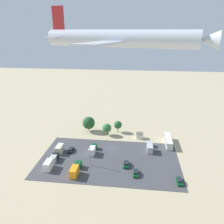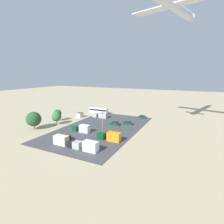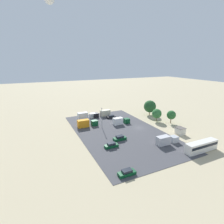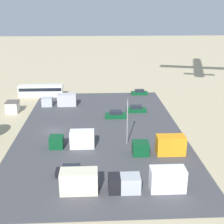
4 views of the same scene
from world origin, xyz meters
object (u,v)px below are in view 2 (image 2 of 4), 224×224
object	(u,v)px
parked_truck_2	(82,129)
parked_truck_4	(87,146)
shed_building	(80,115)
parked_car_2	(142,117)
parked_car_3	(128,123)
parked_car_1	(67,138)
airplane	(173,5)
parked_truck_0	(110,136)
parked_car_0	(115,124)
parked_truck_1	(101,115)
bus	(99,110)
parked_truck_3	(65,141)

from	to	relation	value
parked_truck_2	parked_truck_4	xyz separation A→B (m)	(14.09, 11.88, 0.10)
shed_building	parked_car_2	distance (m)	34.28
parked_car_3	parked_car_1	bearing A→B (deg)	-25.00
airplane	parked_car_2	bearing A→B (deg)	143.89
parked_truck_0	parked_truck_2	distance (m)	15.12
parked_car_0	parked_car_2	xyz separation A→B (m)	(-18.53, 7.76, -0.09)
parked_car_3	parked_truck_1	world-z (taller)	parked_truck_1
parked_car_0	parked_truck_2	bearing A→B (deg)	-28.71
parked_truck_0	parked_car_3	bearing A→B (deg)	4.35
bus	parked_truck_3	size ratio (longest dim) A/B	1.29
parked_car_1	parked_truck_0	distance (m)	15.94
bus	parked_car_0	bearing A→B (deg)	46.97
bus	airplane	size ratio (longest dim) A/B	0.33
parked_car_3	parked_truck_2	xyz separation A→B (m)	(18.39, -13.08, 0.72)
parked_car_3	parked_truck_1	distance (m)	18.85
parked_truck_2	airplane	world-z (taller)	airplane
airplane	parked_truck_4	bearing A→B (deg)	-107.64
parked_car_0	parked_truck_1	xyz separation A→B (m)	(-9.44, -12.90, 0.67)
parked_truck_3	airplane	bearing A→B (deg)	135.45
shed_building	parked_car_3	size ratio (longest dim) A/B	0.72
parked_car_1	parked_car_3	size ratio (longest dim) A/B	1.00
parked_truck_3	airplane	xyz separation A→B (m)	(-28.16, 27.72, 45.68)
parked_car_3	parked_car_0	bearing A→B (deg)	-53.67
parked_truck_2	airplane	size ratio (longest dim) A/B	0.22
parked_car_1	parked_car_2	world-z (taller)	parked_car_1
parked_truck_2	parked_car_0	bearing A→B (deg)	-28.71
parked_car_2	parked_truck_3	xyz separation A→B (m)	(47.19, -12.87, 0.84)
shed_building	parked_truck_0	xyz separation A→B (m)	(23.20, 30.49, 0.22)
airplane	parked_car_3	bearing A→B (deg)	-177.55
parked_truck_2	airplane	bearing A→B (deg)	-65.17
parked_truck_3	parked_truck_4	xyz separation A→B (m)	(0.11, 8.96, 0.04)
bus	airplane	xyz separation A→B (m)	(18.54, 41.93, 45.39)
parked_car_2	airplane	xyz separation A→B (m)	(19.03, 14.85, 46.52)
shed_building	parked_car_0	world-z (taller)	shed_building
airplane	shed_building	bearing A→B (deg)	-171.00
parked_car_0	parked_truck_2	size ratio (longest dim) A/B	0.60
parked_car_0	parked_truck_0	distance (m)	19.28
shed_building	parked_car_3	bearing A→B (deg)	87.16
shed_building	bus	distance (m)	13.67
parked_car_2	airplane	world-z (taller)	airplane
parked_truck_3	parked_truck_2	bearing A→B (deg)	-168.18
shed_building	parked_truck_3	size ratio (longest dim) A/B	0.36
shed_building	parked_truck_0	bearing A→B (deg)	52.74
parked_car_0	parked_truck_2	world-z (taller)	parked_truck_2
parked_car_1	parked_car_2	distance (m)	45.55
parked_truck_1	parked_truck_4	size ratio (longest dim) A/B	0.97
parked_car_2	parked_truck_4	world-z (taller)	parked_truck_4
shed_building	bus	world-z (taller)	bus
parked_car_1	parked_truck_1	distance (m)	34.03
parked_car_2	parked_truck_4	bearing A→B (deg)	175.27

